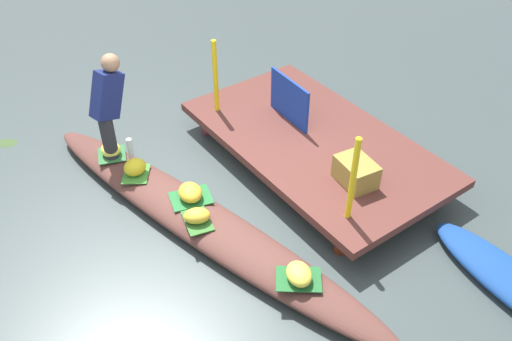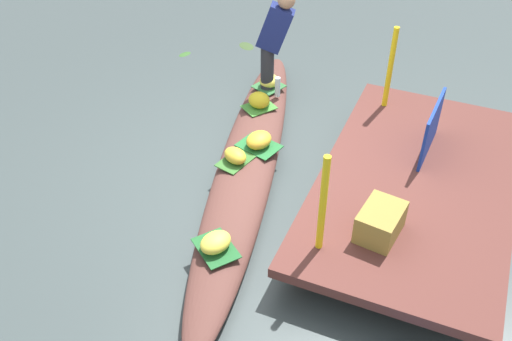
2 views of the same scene
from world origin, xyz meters
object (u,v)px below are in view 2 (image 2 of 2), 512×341
object	(u,v)px
banana_bunch_0	(259,140)
banana_bunch_2	(235,156)
banana_bunch_1	(216,242)
water_bottle	(278,87)
vendor_boat	(247,166)
banana_bunch_4	(269,81)
vendor_person	(275,36)
produce_crate	(380,222)
banana_bunch_3	(259,100)
market_banner	(432,129)

from	to	relation	value
banana_bunch_0	banana_bunch_2	bearing A→B (deg)	-19.67
banana_bunch_1	water_bottle	world-z (taller)	water_bottle
vendor_boat	banana_bunch_4	distance (m)	1.46
banana_bunch_4	water_bottle	xyz separation A→B (m)	(0.16, 0.18, 0.04)
vendor_boat	banana_bunch_0	world-z (taller)	banana_bunch_0
banana_bunch_4	vendor_person	world-z (taller)	vendor_person
vendor_boat	produce_crate	distance (m)	1.73
vendor_person	banana_bunch_1	bearing A→B (deg)	11.16
banana_bunch_2	banana_bunch_3	xyz separation A→B (m)	(-1.04, -0.17, 0.03)
banana_bunch_0	market_banner	size ratio (longest dim) A/B	0.41
banana_bunch_0	vendor_person	bearing A→B (deg)	-165.79
banana_bunch_3	banana_bunch_1	bearing A→B (deg)	13.33
banana_bunch_3	produce_crate	world-z (taller)	produce_crate
banana_bunch_3	water_bottle	distance (m)	0.34
vendor_boat	water_bottle	xyz separation A→B (m)	(-1.25, -0.15, 0.24)
banana_bunch_0	water_bottle	distance (m)	1.05
market_banner	banana_bunch_4	bearing A→B (deg)	-106.92
banana_bunch_4	produce_crate	size ratio (longest dim) A/B	0.57
market_banner	banana_bunch_3	bearing A→B (deg)	-94.30
banana_bunch_4	market_banner	xyz separation A→B (m)	(0.75, 2.04, 0.31)
water_bottle	banana_bunch_2	bearing A→B (deg)	2.91
banana_bunch_4	vendor_person	bearing A→B (deg)	72.81
vendor_boat	banana_bunch_2	world-z (taller)	banana_bunch_2
market_banner	vendor_person	bearing A→B (deg)	-107.02
banana_bunch_2	water_bottle	size ratio (longest dim) A/B	1.09
produce_crate	market_banner	bearing A→B (deg)	172.65
banana_bunch_2	produce_crate	size ratio (longest dim) A/B	0.62
banana_bunch_3	water_bottle	size ratio (longest dim) A/B	1.02
banana_bunch_0	produce_crate	size ratio (longest dim) A/B	0.70
banana_bunch_1	banana_bunch_2	size ratio (longest dim) A/B	1.09
banana_bunch_2	banana_bunch_3	world-z (taller)	banana_bunch_3
banana_bunch_1	banana_bunch_4	size ratio (longest dim) A/B	1.18
banana_bunch_2	banana_bunch_4	xyz separation A→B (m)	(-1.53, -0.25, 0.01)
banana_bunch_1	banana_bunch_4	bearing A→B (deg)	-167.53
banana_bunch_2	market_banner	bearing A→B (deg)	113.67
banana_bunch_0	banana_bunch_2	size ratio (longest dim) A/B	1.13
banana_bunch_1	vendor_person	size ratio (longest dim) A/B	0.24
water_bottle	produce_crate	xyz separation A→B (m)	(1.94, 1.69, 0.13)
vendor_boat	banana_bunch_4	size ratio (longest dim) A/B	19.30
water_bottle	market_banner	world-z (taller)	market_banner
vendor_boat	banana_bunch_3	xyz separation A→B (m)	(-0.92, -0.25, 0.22)
produce_crate	banana_bunch_3	bearing A→B (deg)	-132.09
vendor_boat	market_banner	size ratio (longest dim) A/B	6.43
banana_bunch_0	vendor_person	distance (m)	1.36
banana_bunch_4	produce_crate	bearing A→B (deg)	41.51
banana_bunch_0	water_bottle	bearing A→B (deg)	-169.53
banana_bunch_0	banana_bunch_3	size ratio (longest dim) A/B	1.21
banana_bunch_3	banana_bunch_4	xyz separation A→B (m)	(-0.49, -0.07, -0.02)
banana_bunch_2	produce_crate	bearing A→B (deg)	70.54
vendor_boat	market_banner	world-z (taller)	market_banner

